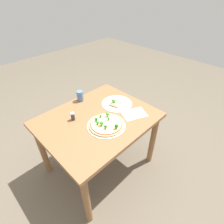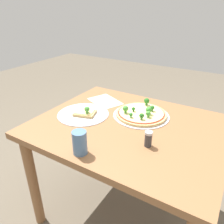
# 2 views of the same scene
# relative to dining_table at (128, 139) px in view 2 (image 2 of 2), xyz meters

# --- Properties ---
(ground_plane) EXTENTS (8.00, 8.00, 0.00)m
(ground_plane) POSITION_rel_dining_table_xyz_m (0.00, 0.00, -0.61)
(ground_plane) COLOR brown
(dining_table) EXTENTS (1.04, 0.84, 0.71)m
(dining_table) POSITION_rel_dining_table_xyz_m (0.00, 0.00, 0.00)
(dining_table) COLOR brown
(dining_table) RESTS_ON ground_plane
(pizza_tray_whole) EXTENTS (0.34, 0.34, 0.07)m
(pizza_tray_whole) POSITION_rel_dining_table_xyz_m (0.01, 0.13, 0.12)
(pizza_tray_whole) COLOR #B7B7BC
(pizza_tray_whole) RESTS_ON dining_table
(pizza_tray_slice) EXTENTS (0.32, 0.32, 0.07)m
(pizza_tray_slice) POSITION_rel_dining_table_xyz_m (-0.29, -0.04, 0.11)
(pizza_tray_slice) COLOR #B7B7BC
(pizza_tray_slice) RESTS_ON dining_table
(drinking_cup) EXTENTS (0.07, 0.07, 0.11)m
(drinking_cup) POSITION_rel_dining_table_xyz_m (-0.07, -0.35, 0.16)
(drinking_cup) COLOR #4C7099
(drinking_cup) RESTS_ON dining_table
(condiment_shaker) EXTENTS (0.04, 0.04, 0.08)m
(condiment_shaker) POSITION_rel_dining_table_xyz_m (0.17, -0.14, 0.14)
(condiment_shaker) COLOR #333338
(condiment_shaker) RESTS_ON dining_table
(paper_menu) EXTENTS (0.27, 0.24, 0.00)m
(paper_menu) POSITION_rel_dining_table_xyz_m (-0.29, 0.20, 0.10)
(paper_menu) COLOR silver
(paper_menu) RESTS_ON dining_table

